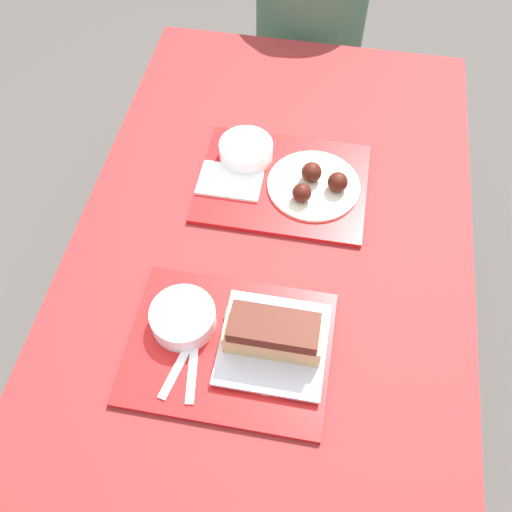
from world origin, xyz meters
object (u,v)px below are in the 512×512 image
(bowl_coleslaw_near, at_px, (183,317))
(person_seated_across, at_px, (312,5))
(tray_near, at_px, (229,348))
(wings_plate_far, at_px, (315,184))
(tray_far, at_px, (281,183))
(bowl_coleslaw_far, at_px, (246,150))
(brisket_sandwich_plate, at_px, (273,338))

(bowl_coleslaw_near, xyz_separation_m, person_seated_across, (0.11, 1.18, -0.06))
(tray_near, distance_m, wings_plate_far, 0.45)
(tray_near, xyz_separation_m, wings_plate_far, (0.12, 0.43, 0.02))
(bowl_coleslaw_near, distance_m, person_seated_across, 1.19)
(bowl_coleslaw_near, bearing_deg, tray_near, -19.12)
(tray_far, distance_m, bowl_coleslaw_near, 0.43)
(tray_near, relative_size, person_seated_across, 0.57)
(bowl_coleslaw_far, xyz_separation_m, person_seated_across, (0.08, 0.72, -0.06))
(tray_far, relative_size, person_seated_across, 0.57)
(tray_near, distance_m, tray_far, 0.44)
(bowl_coleslaw_near, height_order, person_seated_across, person_seated_across)
(tray_near, relative_size, tray_far, 1.00)
(tray_near, xyz_separation_m, person_seated_across, (0.02, 1.22, -0.03))
(bowl_coleslaw_near, relative_size, person_seated_across, 0.19)
(tray_far, xyz_separation_m, bowl_coleslaw_near, (-0.13, -0.40, 0.03))
(bowl_coleslaw_far, xyz_separation_m, wings_plate_far, (0.18, -0.07, -0.01))
(tray_far, relative_size, wings_plate_far, 1.82)
(bowl_coleslaw_far, bearing_deg, tray_near, -83.17)
(brisket_sandwich_plate, xyz_separation_m, bowl_coleslaw_far, (-0.14, 0.48, -0.01))
(tray_far, xyz_separation_m, bowl_coleslaw_far, (-0.10, 0.06, 0.03))
(tray_near, bearing_deg, bowl_coleslaw_near, 160.88)
(bowl_coleslaw_far, bearing_deg, person_seated_across, 83.95)
(tray_far, distance_m, brisket_sandwich_plate, 0.43)
(tray_far, relative_size, brisket_sandwich_plate, 1.93)
(brisket_sandwich_plate, xyz_separation_m, person_seated_across, (-0.07, 1.20, -0.07))
(brisket_sandwich_plate, bearing_deg, tray_far, 96.51)
(tray_far, bearing_deg, tray_near, -94.65)
(tray_near, bearing_deg, person_seated_across, 89.24)
(wings_plate_far, relative_size, person_seated_across, 0.32)
(bowl_coleslaw_far, distance_m, wings_plate_far, 0.19)
(brisket_sandwich_plate, relative_size, bowl_coleslaw_far, 1.58)
(wings_plate_far, bearing_deg, tray_far, 174.56)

